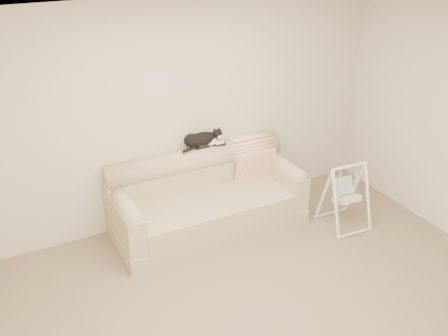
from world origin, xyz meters
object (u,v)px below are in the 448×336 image
(remote_a, at_px, (202,147))
(sofa, at_px, (206,199))
(baby_swing, at_px, (345,195))
(remote_b, at_px, (219,144))
(tuxedo_cat, at_px, (202,139))

(remote_a, bearing_deg, sofa, -107.54)
(sofa, relative_size, baby_swing, 2.76)
(remote_b, distance_m, tuxedo_cat, 0.22)
(remote_b, relative_size, baby_swing, 0.22)
(sofa, xyz_separation_m, remote_a, (0.07, 0.24, 0.56))
(tuxedo_cat, height_order, baby_swing, tuxedo_cat)
(tuxedo_cat, bearing_deg, remote_b, -7.23)
(remote_a, xyz_separation_m, tuxedo_cat, (0.00, 0.01, 0.09))
(remote_a, height_order, remote_b, remote_a)
(sofa, distance_m, remote_a, 0.61)
(sofa, relative_size, remote_a, 12.09)
(tuxedo_cat, relative_size, baby_swing, 0.68)
(remote_b, bearing_deg, baby_swing, -39.13)
(tuxedo_cat, xyz_separation_m, baby_swing, (1.37, -0.98, -0.60))
(baby_swing, bearing_deg, remote_a, 144.86)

